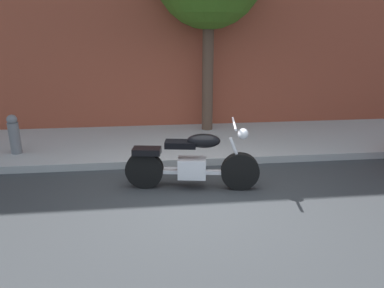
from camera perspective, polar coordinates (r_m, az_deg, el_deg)
ground_plane at (r=5.51m, az=1.18°, el=-8.79°), size 60.00×60.00×0.00m
sidewalk at (r=7.90m, az=-1.28°, el=0.24°), size 19.33×2.51×0.14m
motorcycle at (r=5.72m, az=-0.02°, el=-2.94°), size 2.13×0.75×1.10m
fire_hydrant at (r=7.73m, az=-26.18°, el=0.92°), size 0.20×0.20×0.91m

